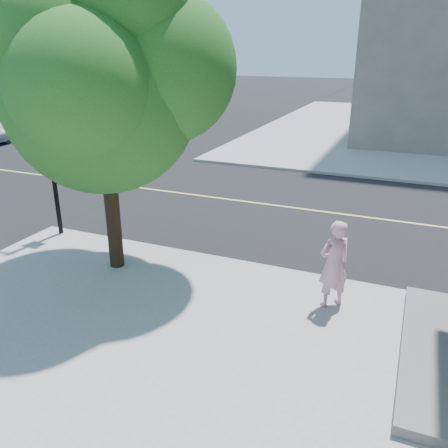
% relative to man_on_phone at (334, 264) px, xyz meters
% --- Properties ---
extents(ground, '(140.00, 140.00, 0.00)m').
position_rel_man_on_phone_xyz_m(ground, '(-7.04, 1.21, -1.00)').
color(ground, black).
rests_on(ground, ground).
extents(road_ew, '(140.00, 9.00, 0.01)m').
position_rel_man_on_phone_xyz_m(road_ew, '(-7.04, 5.71, -1.00)').
color(road_ew, black).
rests_on(road_ew, ground).
extents(sidewalk_nw, '(26.00, 25.00, 0.12)m').
position_rel_man_on_phone_xyz_m(sidewalk_nw, '(-30.04, 22.71, -0.94)').
color(sidewalk_nw, '#9A9A9A').
rests_on(sidewalk_nw, ground).
extents(church, '(15.20, 12.00, 14.40)m').
position_rel_man_on_phone_xyz_m(church, '(-27.04, 19.21, 6.18)').
color(church, brown).
rests_on(church, sidewalk_nw).
extents(man_on_phone, '(0.76, 0.75, 1.76)m').
position_rel_man_on_phone_xyz_m(man_on_phone, '(0.00, 0.00, 0.00)').
color(man_on_phone, '#D798B0').
rests_on(man_on_phone, sidewalk_se).
extents(street_tree, '(4.97, 4.52, 6.59)m').
position_rel_man_on_phone_xyz_m(street_tree, '(-4.77, -0.13, 3.37)').
color(street_tree, black).
rests_on(street_tree, sidewalk_se).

